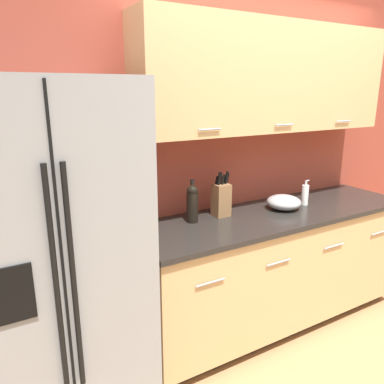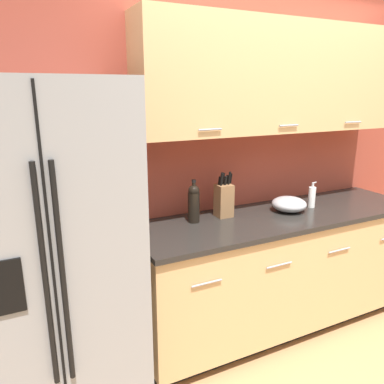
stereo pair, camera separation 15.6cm
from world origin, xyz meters
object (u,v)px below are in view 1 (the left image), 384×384
at_px(wine_bottle, 192,203).
at_px(soap_dispenser, 305,195).
at_px(refrigerator, 50,265).
at_px(mixing_bowl, 284,202).
at_px(knife_block, 221,199).

xyz_separation_m(wine_bottle, soap_dispenser, (0.96, -0.10, -0.05)).
bearing_deg(refrigerator, soap_dispenser, 3.18).
relative_size(wine_bottle, mixing_bowl, 1.16).
height_order(knife_block, soap_dispenser, knife_block).
bearing_deg(soap_dispenser, knife_block, 171.39).
distance_m(wine_bottle, soap_dispenser, 0.97).
height_order(knife_block, wine_bottle, knife_block).
xyz_separation_m(refrigerator, knife_block, (1.21, 0.22, 0.12)).
xyz_separation_m(refrigerator, soap_dispenser, (1.93, 0.11, 0.08)).
distance_m(refrigerator, soap_dispenser, 1.94).
bearing_deg(wine_bottle, knife_block, 2.50).
bearing_deg(refrigerator, mixing_bowl, 3.59).
xyz_separation_m(knife_block, mixing_bowl, (0.50, -0.11, -0.07)).
height_order(refrigerator, soap_dispenser, refrigerator).
bearing_deg(mixing_bowl, refrigerator, -176.41).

